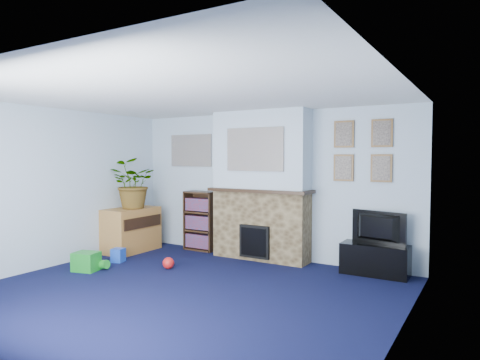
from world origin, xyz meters
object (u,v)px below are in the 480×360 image
Objects in this scene: bookshelf at (201,222)px; sideboard at (131,231)px; tv_stand at (375,259)px; television at (376,228)px.

bookshelf is 1.23m from sideboard.
sideboard reaches higher than tv_stand.
bookshelf is at bearing 35.62° from sideboard.
sideboard is at bearing -171.10° from tv_stand.
television reaches higher than tv_stand.
tv_stand is at bearing 8.90° from sideboard.
bookshelf is at bearing 12.10° from television.
sideboard is at bearing 22.33° from television.
bookshelf reaches higher than television.
television is 0.76× the size of bookshelf.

